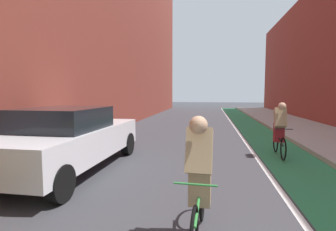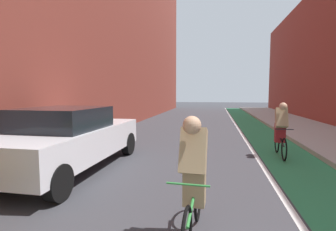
% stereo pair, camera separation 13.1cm
% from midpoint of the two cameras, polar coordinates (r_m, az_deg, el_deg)
% --- Properties ---
extents(ground_plane, '(81.87, 81.87, 0.00)m').
position_cam_midpoint_polar(ground_plane, '(11.74, 6.62, -4.21)').
color(ground_plane, '#38383D').
extents(bike_lane_paint, '(1.60, 37.22, 0.00)m').
position_cam_midpoint_polar(bike_lane_paint, '(13.87, 19.35, -3.03)').
color(bike_lane_paint, '#2D8451').
rests_on(bike_lane_paint, ground).
extents(lane_divider_stripe, '(0.12, 37.22, 0.00)m').
position_cam_midpoint_polar(lane_divider_stripe, '(13.75, 15.64, -3.00)').
color(lane_divider_stripe, white).
rests_on(lane_divider_stripe, ground).
extents(sidewalk_right, '(3.26, 37.22, 0.14)m').
position_cam_midpoint_polar(sidewalk_right, '(14.44, 28.94, -2.79)').
color(sidewalk_right, '#A8A59E').
rests_on(sidewalk_right, ground).
extents(parked_sedan_white, '(2.00, 4.63, 1.53)m').
position_cam_midpoint_polar(parked_sedan_white, '(6.69, -20.60, -4.67)').
color(parked_sedan_white, silver).
rests_on(parked_sedan_white, ground).
extents(cyclist_mid, '(0.48, 1.71, 1.61)m').
position_cam_midpoint_polar(cyclist_mid, '(3.38, 6.82, -12.75)').
color(cyclist_mid, black).
rests_on(cyclist_mid, ground).
extents(cyclist_trailing, '(0.48, 1.69, 1.60)m').
position_cam_midpoint_polar(cyclist_trailing, '(8.31, 24.02, -2.53)').
color(cyclist_trailing, black).
rests_on(cyclist_trailing, ground).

